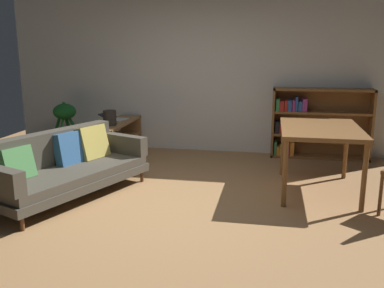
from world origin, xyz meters
name	(u,v)px	position (x,y,z in m)	size (l,w,h in m)	color
ground_plane	(171,206)	(0.00, 0.00, 0.00)	(8.16, 8.16, 0.00)	#A87A4C
back_wall_panel	(208,70)	(0.00, 2.70, 1.35)	(6.80, 0.10, 2.70)	silver
fabric_couch	(64,165)	(-1.33, 0.14, 0.37)	(1.51, 2.14, 0.75)	#56351E
media_console	(117,140)	(-1.34, 1.92, 0.29)	(0.36, 1.40, 0.58)	olive
open_laptop	(115,118)	(-1.43, 2.09, 0.60)	(0.44, 0.37, 0.10)	silver
desk_speaker	(110,118)	(-1.33, 1.61, 0.69)	(0.20, 0.20, 0.23)	#2D2823
potted_floor_plant	(65,123)	(-2.36, 2.20, 0.48)	(0.50, 0.46, 0.83)	#333338
dining_table	(320,133)	(1.64, 0.84, 0.72)	(0.92, 1.31, 0.80)	brown
bookshelf	(313,124)	(1.71, 2.53, 0.54)	(1.52, 0.30, 1.11)	brown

